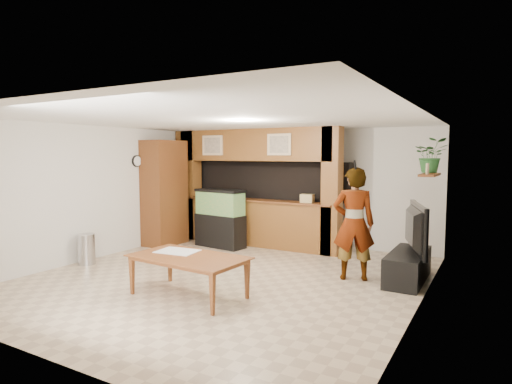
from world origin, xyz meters
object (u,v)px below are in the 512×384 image
Objects in this scene: pantry_cabinet at (164,193)px; television at (409,228)px; dining_table at (187,277)px; aquarium at (220,219)px; person at (354,224)px.

pantry_cabinet is 1.73× the size of television.
television is 3.57m from dining_table.
pantry_cabinet reaches higher than aquarium.
television is at bearing -179.13° from person.
person is (4.55, -0.59, -0.26)m from pantry_cabinet.
person reaches higher than aquarium.
aquarium is 0.94× the size of television.
pantry_cabinet is 4.60m from person.
aquarium is at bearing 17.15° from pantry_cabinet.
television is 0.81× the size of dining_table.
pantry_cabinet is at bearing 140.13° from dining_table.
pantry_cabinet is 1.28× the size of person.
aquarium is 3.45m from person.
television is at bearing -1.61° from aquarium.
television is (5.35, -0.25, -0.31)m from pantry_cabinet.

